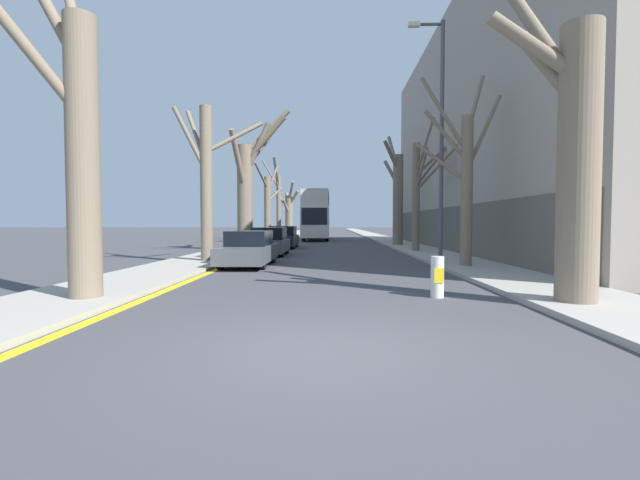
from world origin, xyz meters
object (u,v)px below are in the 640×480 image
object	(u,v)px
street_tree_left_0	(80,142)
street_tree_left_1	(206,178)
lamp_post	(439,132)
traffic_bollard	(437,277)
street_tree_right_3	(397,195)
street_tree_right_2	(419,190)
street_tree_left_3	(268,206)
parked_car_0	(249,249)
street_tree_left_5	(289,212)
street_tree_right_1	(465,178)
parked_car_1	(269,242)
double_decker_bus	(317,213)
street_tree_left_4	(278,202)
street_tree_left_2	(248,185)
street_tree_right_0	(574,151)
parked_car_2	(283,238)

from	to	relation	value
street_tree_left_0	street_tree_left_1	bearing A→B (deg)	89.47
lamp_post	traffic_bollard	xyz separation A→B (m)	(-1.85, -7.33, -4.70)
street_tree_left_1	street_tree_right_3	distance (m)	16.09
street_tree_right_2	street_tree_left_3	bearing A→B (deg)	132.83
parked_car_0	traffic_bollard	size ratio (longest dim) A/B	4.81
street_tree_left_5	lamp_post	bearing A→B (deg)	-74.81
street_tree_right_1	street_tree_left_5	bearing A→B (deg)	105.60
street_tree_left_3	parked_car_1	distance (m)	12.93
street_tree_right_2	street_tree_right_3	bearing A→B (deg)	91.66
street_tree_left_1	street_tree_left_3	world-z (taller)	street_tree_left_1
street_tree_left_5	lamp_post	world-z (taller)	lamp_post
double_decker_bus	traffic_bollard	size ratio (longest dim) A/B	12.16
street_tree_left_4	double_decker_bus	world-z (taller)	street_tree_left_4
street_tree_left_0	street_tree_left_2	distance (m)	16.32
street_tree_right_3	double_decker_bus	size ratio (longest dim) A/B	0.74
street_tree_left_2	street_tree_left_4	world-z (taller)	street_tree_left_2
double_decker_bus	lamp_post	xyz separation A→B (m)	(5.57, -24.47, 2.59)
street_tree_left_3	street_tree_right_0	distance (m)	27.54
street_tree_right_0	parked_car_0	bearing A→B (deg)	134.96
street_tree_right_2	street_tree_right_3	size ratio (longest dim) A/B	0.88
lamp_post	street_tree_right_3	bearing A→B (deg)	88.06
lamp_post	parked_car_1	bearing A→B (deg)	146.25
street_tree_left_3	street_tree_left_2	bearing A→B (deg)	-88.68
street_tree_right_0	traffic_bollard	distance (m)	3.61
street_tree_left_2	street_tree_left_3	world-z (taller)	street_tree_left_2
street_tree_left_5	street_tree_right_0	size ratio (longest dim) A/B	0.95
street_tree_left_1	street_tree_left_5	xyz separation A→B (m)	(0.03, 33.29, -0.55)
street_tree_left_2	street_tree_left_5	world-z (taller)	street_tree_left_2
street_tree_right_0	parked_car_0	xyz separation A→B (m)	(-7.82, 7.83, -2.40)
street_tree_right_1	parked_car_2	world-z (taller)	street_tree_right_1
street_tree_left_1	parked_car_0	distance (m)	3.51
street_tree_right_2	traffic_bollard	distance (m)	14.66
street_tree_left_2	street_tree_left_5	size ratio (longest dim) A/B	1.29
street_tree_left_2	street_tree_right_0	world-z (taller)	street_tree_left_2
street_tree_right_1	parked_car_0	xyz separation A→B (m)	(-7.92, 0.78, -2.62)
parked_car_1	street_tree_left_0	bearing A→B (deg)	-98.60
street_tree_left_3	parked_car_2	xyz separation A→B (m)	(1.93, -6.20, -2.31)
street_tree_left_3	street_tree_left_5	size ratio (longest dim) A/B	1.00
street_tree_left_5	parked_car_1	distance (m)	29.03
street_tree_left_4	street_tree_left_5	distance (m)	8.84
double_decker_bus	traffic_bollard	xyz separation A→B (m)	(3.72, -31.80, -2.11)
street_tree_left_2	street_tree_right_3	size ratio (longest dim) A/B	1.02
street_tree_left_2	parked_car_0	xyz separation A→B (m)	(1.71, -8.67, -3.20)
street_tree_left_3	lamp_post	distance (m)	19.88
street_tree_right_1	traffic_bollard	xyz separation A→B (m)	(-2.45, -6.09, -2.80)
street_tree_left_3	street_tree_right_1	xyz separation A→B (m)	(9.85, -18.71, 0.27)
street_tree_left_1	parked_car_2	bearing A→B (deg)	80.07
street_tree_left_2	street_tree_right_3	bearing A→B (deg)	28.51
street_tree_right_2	parked_car_0	distance (m)	11.14
traffic_bollard	street_tree_left_4	bearing A→B (deg)	103.07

